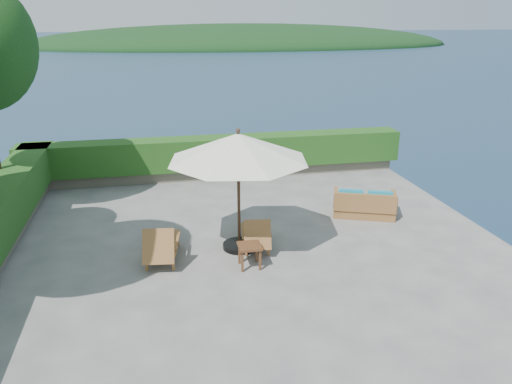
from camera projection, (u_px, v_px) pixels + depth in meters
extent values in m
plane|color=gray|center=(250.00, 249.00, 11.44)|extent=(12.00, 12.00, 0.00)
cube|color=#50483F|center=(250.00, 308.00, 11.95)|extent=(12.00, 12.00, 3.00)
plane|color=#153242|center=(251.00, 358.00, 12.44)|extent=(600.00, 600.00, 0.00)
ellipsoid|color=black|center=(243.00, 46.00, 146.54)|extent=(126.00, 57.60, 12.60)
cube|color=#666051|center=(218.00, 172.00, 16.55)|extent=(12.00, 0.60, 0.36)
cube|color=#1B4513|center=(218.00, 152.00, 16.33)|extent=(12.40, 0.90, 1.00)
cylinder|color=black|center=(239.00, 246.00, 11.48)|extent=(0.90, 0.90, 0.12)
cylinder|color=#3A2415|center=(239.00, 193.00, 11.05)|extent=(0.08, 0.08, 2.70)
cone|color=white|center=(238.00, 147.00, 10.71)|extent=(3.75, 3.75, 0.60)
sphere|color=#3A2415|center=(238.00, 131.00, 10.59)|extent=(0.12, 0.12, 0.10)
cube|color=olive|center=(147.00, 265.00, 10.44)|extent=(0.07, 0.07, 0.26)
cube|color=olive|center=(173.00, 264.00, 10.47)|extent=(0.07, 0.07, 0.26)
cube|color=olive|center=(154.00, 241.00, 11.56)|extent=(0.07, 0.07, 0.26)
cube|color=olive|center=(178.00, 240.00, 11.59)|extent=(0.07, 0.07, 0.26)
cube|color=olive|center=(163.00, 243.00, 11.05)|extent=(0.82, 1.36, 0.09)
cube|color=olive|center=(158.00, 246.00, 10.26)|extent=(0.70, 0.50, 0.69)
cube|color=olive|center=(146.00, 241.00, 10.80)|extent=(0.17, 0.84, 0.05)
cube|color=olive|center=(177.00, 241.00, 10.84)|extent=(0.17, 0.84, 0.05)
cube|color=olive|center=(246.00, 251.00, 11.09)|extent=(0.06, 0.06, 0.23)
cube|color=olive|center=(269.00, 250.00, 11.12)|extent=(0.06, 0.06, 0.23)
cube|color=olive|center=(244.00, 231.00, 12.11)|extent=(0.06, 0.06, 0.23)
cube|color=olive|center=(264.00, 231.00, 12.14)|extent=(0.06, 0.06, 0.23)
cube|color=olive|center=(255.00, 233.00, 11.65)|extent=(0.74, 1.24, 0.08)
cube|color=olive|center=(258.00, 235.00, 10.93)|extent=(0.64, 0.45, 0.63)
cube|color=olive|center=(243.00, 231.00, 11.41)|extent=(0.15, 0.77, 0.05)
cube|color=olive|center=(269.00, 230.00, 11.46)|extent=(0.15, 0.77, 0.05)
cube|color=brown|center=(242.00, 262.00, 10.36)|extent=(0.05, 0.05, 0.46)
cube|color=brown|center=(260.00, 260.00, 10.43)|extent=(0.05, 0.05, 0.46)
cube|color=brown|center=(239.00, 254.00, 10.71)|extent=(0.05, 0.05, 0.46)
cube|color=brown|center=(257.00, 252.00, 10.78)|extent=(0.05, 0.05, 0.46)
cube|color=brown|center=(250.00, 246.00, 10.48)|extent=(0.48, 0.48, 0.05)
cube|color=olive|center=(364.00, 209.00, 13.35)|extent=(1.78, 1.32, 0.36)
cube|color=olive|center=(365.00, 203.00, 12.90)|extent=(1.54, 0.69, 0.49)
cube|color=olive|center=(336.00, 198.00, 13.38)|extent=(0.39, 0.78, 0.40)
cube|color=olive|center=(394.00, 201.00, 13.14)|extent=(0.39, 0.78, 0.40)
cube|color=teal|center=(350.00, 199.00, 13.37)|extent=(0.88, 0.85, 0.16)
cube|color=teal|center=(379.00, 200.00, 13.25)|extent=(0.88, 0.85, 0.16)
cube|color=teal|center=(351.00, 196.00, 12.99)|extent=(0.62, 0.34, 0.32)
cube|color=teal|center=(380.00, 197.00, 12.87)|extent=(0.62, 0.34, 0.32)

